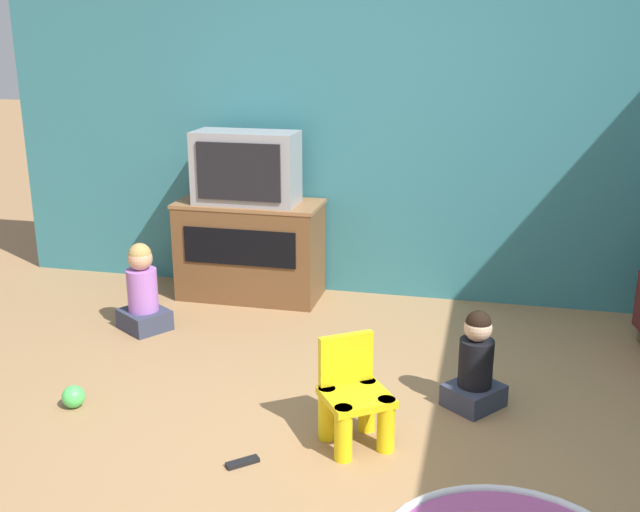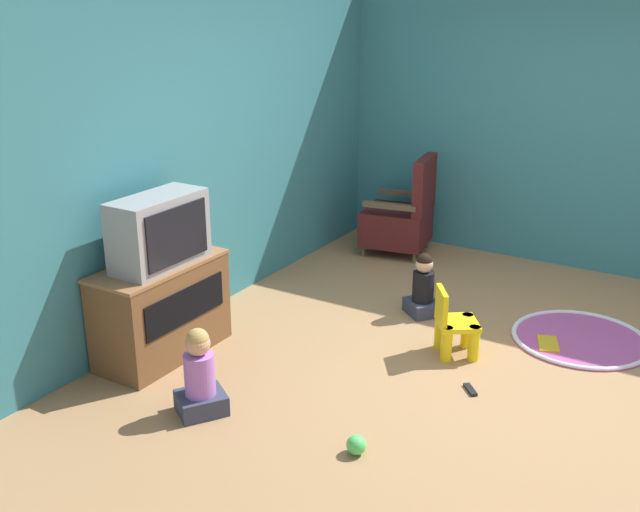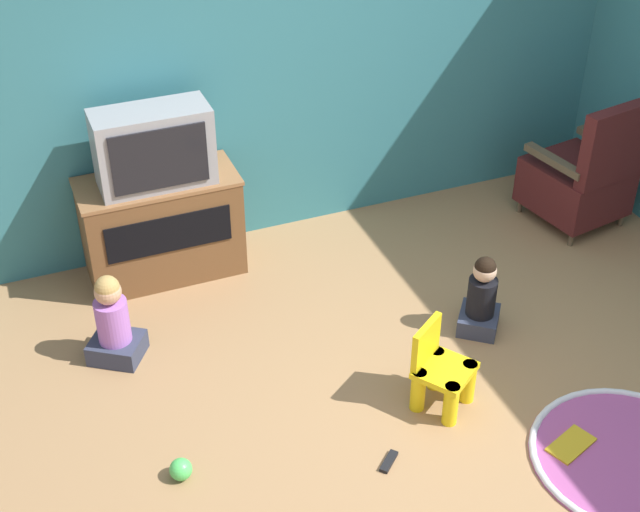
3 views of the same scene
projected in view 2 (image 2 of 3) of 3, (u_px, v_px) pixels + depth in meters
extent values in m
plane|color=#9E754C|center=(476.00, 357.00, 5.35)|extent=(30.00, 30.00, 0.00)
cube|color=teal|center=(194.00, 149.00, 5.75)|extent=(5.35, 0.12, 2.64)
cube|color=teal|center=(616.00, 129.00, 6.58)|extent=(0.12, 5.31, 2.64)
cube|color=brown|center=(161.00, 310.00, 5.29)|extent=(0.99, 0.46, 0.69)
cube|color=#90603A|center=(158.00, 265.00, 5.18)|extent=(1.01, 0.47, 0.02)
cube|color=black|center=(186.00, 306.00, 5.15)|extent=(0.79, 0.01, 0.25)
cube|color=#939399|center=(159.00, 231.00, 5.07)|extent=(0.70, 0.32, 0.49)
cube|color=black|center=(177.00, 235.00, 4.99)|extent=(0.58, 0.02, 0.38)
cylinder|color=brown|center=(378.00, 237.00, 7.78)|extent=(0.04, 0.04, 0.10)
cylinder|color=brown|center=(363.00, 251.00, 7.35)|extent=(0.04, 0.04, 0.10)
cylinder|color=brown|center=(427.00, 243.00, 7.59)|extent=(0.04, 0.04, 0.10)
cylinder|color=brown|center=(414.00, 258.00, 7.17)|extent=(0.04, 0.04, 0.10)
cube|color=#4C1919|center=(396.00, 226.00, 7.40)|extent=(0.67, 0.70, 0.34)
cube|color=#4C1919|center=(424.00, 185.00, 7.15)|extent=(0.56, 0.19, 0.54)
cube|color=brown|center=(404.00, 193.00, 7.53)|extent=(0.16, 0.52, 0.05)
cube|color=brown|center=(390.00, 206.00, 7.08)|extent=(0.16, 0.52, 0.05)
cylinder|color=yellow|center=(474.00, 343.00, 5.27)|extent=(0.08, 0.08, 0.26)
cylinder|color=yellow|center=(467.00, 331.00, 5.47)|extent=(0.08, 0.08, 0.26)
cylinder|color=yellow|center=(446.00, 344.00, 5.26)|extent=(0.08, 0.08, 0.26)
cylinder|color=yellow|center=(440.00, 331.00, 5.46)|extent=(0.08, 0.08, 0.26)
cube|color=yellow|center=(458.00, 323.00, 5.32)|extent=(0.40, 0.39, 0.04)
cube|color=yellow|center=(442.00, 306.00, 5.27)|extent=(0.24, 0.18, 0.24)
cylinder|color=#A54C8C|center=(580.00, 339.00, 5.61)|extent=(1.01, 1.01, 0.01)
torus|color=silver|center=(580.00, 338.00, 5.61)|extent=(1.01, 1.01, 0.04)
cube|color=#33384C|center=(422.00, 307.00, 6.05)|extent=(0.34, 0.35, 0.12)
cylinder|color=black|center=(423.00, 286.00, 5.98)|extent=(0.17, 0.17, 0.25)
sphere|color=#D8AD8C|center=(424.00, 264.00, 5.92)|extent=(0.14, 0.14, 0.14)
sphere|color=black|center=(424.00, 261.00, 5.91)|extent=(0.13, 0.13, 0.13)
cube|color=#33384C|center=(201.00, 403.00, 4.64)|extent=(0.38, 0.37, 0.13)
cylinder|color=#A566BF|center=(200.00, 374.00, 4.57)|extent=(0.19, 0.19, 0.27)
sphere|color=tan|center=(198.00, 344.00, 4.50)|extent=(0.15, 0.15, 0.15)
sphere|color=tan|center=(197.00, 340.00, 4.49)|extent=(0.14, 0.14, 0.14)
sphere|color=#4CCC59|center=(356.00, 445.00, 4.22)|extent=(0.12, 0.12, 0.12)
cube|color=gold|center=(548.00, 344.00, 5.52)|extent=(0.30, 0.23, 0.02)
cube|color=black|center=(470.00, 390.00, 4.90)|extent=(0.14, 0.13, 0.02)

